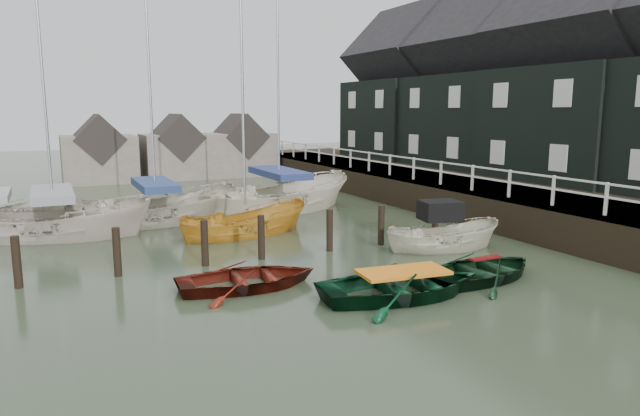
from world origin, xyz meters
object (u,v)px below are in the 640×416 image
rowboat_green (403,297)px  sailboat_c (246,233)px  sailboat_a (55,235)px  sailboat_b (157,221)px  sailboat_d (280,209)px  motorboat (442,246)px  rowboat_dkgreen (484,279)px  rowboat_red (249,287)px

rowboat_green → sailboat_c: 8.84m
sailboat_a → sailboat_b: (3.86, 1.14, -0.00)m
rowboat_green → sailboat_d: 13.02m
motorboat → sailboat_b: bearing=53.4°
rowboat_dkgreen → sailboat_c: sailboat_c is taller
rowboat_red → motorboat: bearing=-77.5°
rowboat_red → sailboat_a: (-4.48, 8.89, 0.06)m
rowboat_red → motorboat: motorboat is taller
sailboat_c → sailboat_d: bearing=-46.9°
rowboat_green → sailboat_b: sailboat_b is taller
rowboat_red → rowboat_dkgreen: bearing=-105.2°
rowboat_dkgreen → sailboat_c: 9.41m
rowboat_red → sailboat_a: 9.96m
rowboat_green → sailboat_a: 13.69m
sailboat_b → rowboat_red: bearing=179.9°
sailboat_c → sailboat_d: 5.14m
rowboat_green → rowboat_dkgreen: bearing=-77.8°
sailboat_a → rowboat_green: bearing=-127.5°
motorboat → sailboat_d: sailboat_d is taller
rowboat_red → sailboat_c: bearing=-14.3°
rowboat_green → sailboat_a: bearing=40.7°
rowboat_red → sailboat_b: sailboat_b is taller
rowboat_green → sailboat_d: sailboat_d is taller
sailboat_c → rowboat_red: bearing=151.5°
sailboat_b → rowboat_dkgreen: bearing=-154.4°
sailboat_b → sailboat_d: sailboat_d is taller
rowboat_green → sailboat_a: sailboat_a is taller
rowboat_dkgreen → sailboat_a: sailboat_a is taller
rowboat_green → rowboat_dkgreen: size_ratio=1.13×
sailboat_a → sailboat_c: (6.52, -2.54, -0.04)m
sailboat_b → sailboat_a: bearing=102.7°
sailboat_a → sailboat_b: 4.02m
sailboat_a → sailboat_c: sailboat_a is taller
motorboat → sailboat_a: size_ratio=0.36×
sailboat_b → sailboat_d: 5.71m
rowboat_dkgreen → sailboat_c: size_ratio=0.36×
rowboat_red → sailboat_a: size_ratio=0.32×
sailboat_b → motorboat: bearing=-142.2°
rowboat_green → sailboat_c: sailboat_c is taller
rowboat_green → sailboat_b: size_ratio=0.39×
sailboat_a → sailboat_d: 9.68m
rowboat_green → sailboat_a: size_ratio=0.37×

